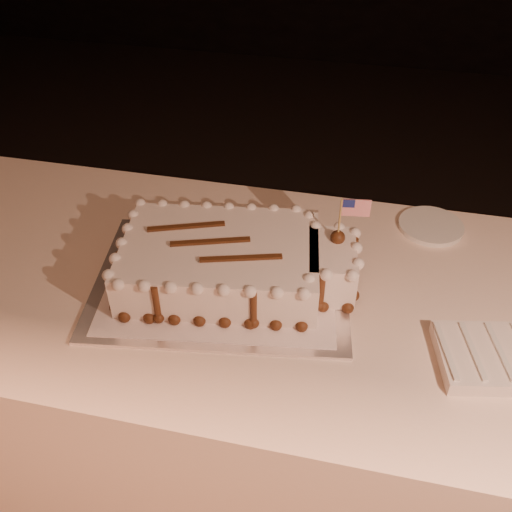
% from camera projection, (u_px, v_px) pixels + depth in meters
% --- Properties ---
extents(room_shell, '(6.10, 8.10, 2.90)m').
position_uv_depth(room_shell, '(118.00, 175.00, 0.42)').
color(room_shell, black).
rests_on(room_shell, ground).
extents(banquet_table, '(2.40, 0.80, 0.75)m').
position_uv_depth(banquet_table, '(267.00, 391.00, 1.52)').
color(banquet_table, '#FFDEC5').
rests_on(banquet_table, ground).
extents(cake_board, '(0.62, 0.50, 0.01)m').
position_uv_depth(cake_board, '(222.00, 281.00, 1.29)').
color(cake_board, white).
rests_on(cake_board, banquet_table).
extents(doily, '(0.56, 0.45, 0.00)m').
position_uv_depth(doily, '(222.00, 279.00, 1.29)').
color(doily, white).
rests_on(doily, cake_board).
extents(sheet_cake, '(0.55, 0.36, 0.21)m').
position_uv_depth(sheet_cake, '(234.00, 262.00, 1.26)').
color(sheet_cake, white).
rests_on(sheet_cake, doily).
extents(napkin_stack, '(0.25, 0.21, 0.04)m').
position_uv_depth(napkin_stack, '(497.00, 357.00, 1.10)').
color(napkin_stack, white).
rests_on(napkin_stack, banquet_table).
extents(side_plate, '(0.16, 0.16, 0.01)m').
position_uv_depth(side_plate, '(431.00, 226.00, 1.45)').
color(side_plate, white).
rests_on(side_plate, banquet_table).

